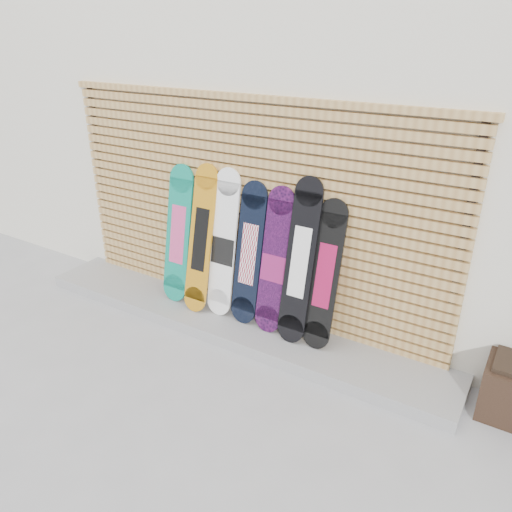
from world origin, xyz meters
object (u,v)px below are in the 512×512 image
(snowboard_5, at_px, (300,262))
(snowboard_6, at_px, (325,276))
(snowboard_0, at_px, (178,235))
(snowboard_2, at_px, (223,245))
(snowboard_1, at_px, (201,240))
(snowboard_4, at_px, (274,262))
(snowboard_3, at_px, (249,254))

(snowboard_5, xyz_separation_m, snowboard_6, (0.24, 0.02, -0.08))
(snowboard_0, xyz_separation_m, snowboard_2, (0.58, 0.01, 0.01))
(snowboard_1, height_order, snowboard_4, snowboard_1)
(snowboard_3, height_order, snowboard_6, snowboard_3)
(snowboard_5, distance_m, snowboard_6, 0.26)
(snowboard_6, bearing_deg, snowboard_5, -176.10)
(snowboard_2, height_order, snowboard_5, snowboard_5)
(snowboard_0, distance_m, snowboard_4, 1.17)
(snowboard_3, bearing_deg, snowboard_1, -176.03)
(snowboard_0, distance_m, snowboard_3, 0.88)
(snowboard_2, bearing_deg, snowboard_4, -0.55)
(snowboard_2, distance_m, snowboard_5, 0.86)
(snowboard_1, height_order, snowboard_3, snowboard_1)
(snowboard_5, relative_size, snowboard_6, 1.12)
(snowboard_0, xyz_separation_m, snowboard_5, (1.44, -0.02, 0.04))
(snowboard_3, distance_m, snowboard_5, 0.57)
(snowboard_3, height_order, snowboard_4, snowboard_3)
(snowboard_4, bearing_deg, snowboard_2, 179.45)
(snowboard_3, xyz_separation_m, snowboard_6, (0.81, -0.01, -0.02))
(snowboard_2, bearing_deg, snowboard_1, -171.61)
(snowboard_6, bearing_deg, snowboard_0, 179.98)
(snowboard_6, bearing_deg, snowboard_4, 179.82)
(snowboard_1, distance_m, snowboard_3, 0.56)
(snowboard_0, bearing_deg, snowboard_4, 0.06)
(snowboard_3, xyz_separation_m, snowboard_5, (0.56, -0.02, 0.06))
(snowboard_0, bearing_deg, snowboard_5, -0.68)
(snowboard_1, xyz_separation_m, snowboard_5, (1.12, 0.01, 0.02))
(snowboard_2, distance_m, snowboard_4, 0.59)
(snowboard_4, height_order, snowboard_5, snowboard_5)
(snowboard_1, relative_size, snowboard_4, 1.07)
(snowboard_4, distance_m, snowboard_6, 0.52)
(snowboard_2, bearing_deg, snowboard_3, 0.17)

